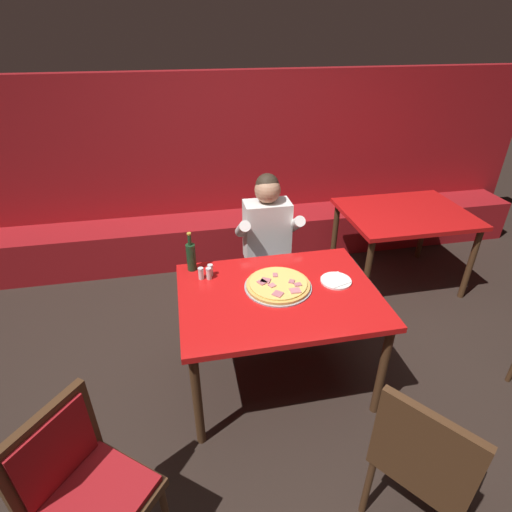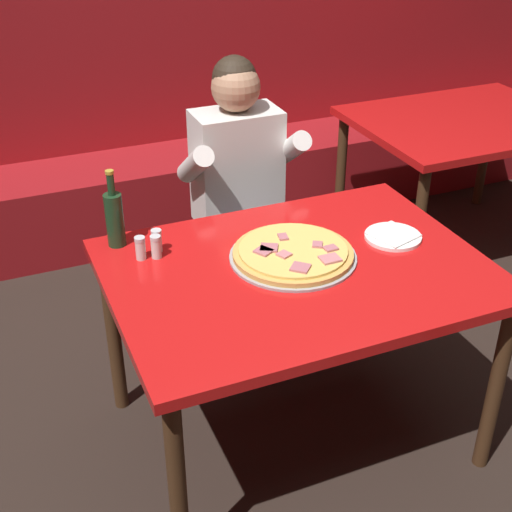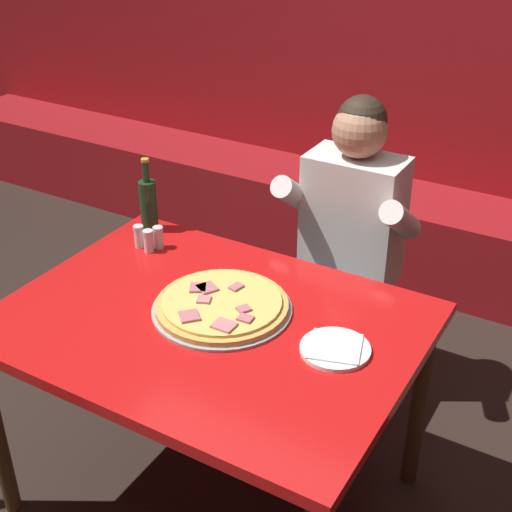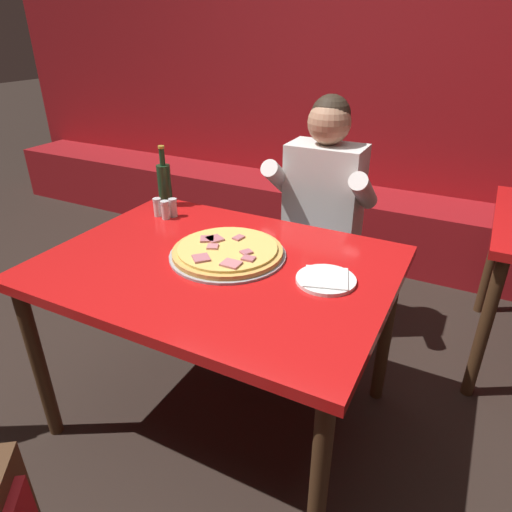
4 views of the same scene
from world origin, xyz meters
name	(u,v)px [view 1 (image 1 of 4)]	position (x,y,z in m)	size (l,w,h in m)	color
ground_plane	(276,376)	(0.00, 0.00, 0.00)	(24.00, 24.00, 0.00)	black
booth_wall_panel	(231,165)	(0.00, 2.18, 0.95)	(6.80, 0.16, 1.90)	maroon
booth_bench	(237,237)	(0.00, 1.86, 0.23)	(6.46, 0.48, 0.46)	maroon
main_dining_table	(278,303)	(0.00, 0.00, 0.69)	(1.30, 0.96, 0.77)	#422816
pizza	(278,285)	(0.01, 0.06, 0.79)	(0.45, 0.45, 0.05)	#9E9EA3
plate_white_paper	(336,281)	(0.41, 0.05, 0.78)	(0.21, 0.21, 0.02)	white
beer_bottle	(191,256)	(-0.54, 0.40, 0.88)	(0.07, 0.07, 0.29)	#19381E
shaker_black_pepper	(209,274)	(-0.43, 0.25, 0.81)	(0.04, 0.04, 0.09)	silver
shaker_oregano	(210,271)	(-0.42, 0.29, 0.81)	(0.04, 0.04, 0.09)	silver
shaker_red_pepper_flakes	(201,274)	(-0.48, 0.27, 0.81)	(0.04, 0.04, 0.09)	silver
diner_seated_blue_shirt	(269,244)	(0.11, 0.78, 0.71)	(0.53, 0.53, 1.27)	black
dining_chair_side_aisle	(81,485)	(-1.11, -0.94, 0.56)	(0.62, 0.62, 0.94)	#422816
dining_chair_by_booth	(427,454)	(0.44, -1.10, 0.57)	(0.62, 0.62, 0.95)	#422816
background_dining_table	(404,220)	(1.48, 1.03, 0.68)	(1.15, 0.90, 0.77)	#422816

